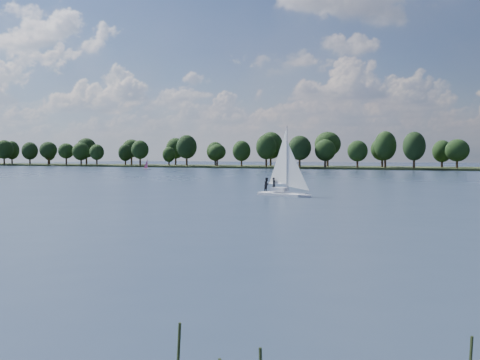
% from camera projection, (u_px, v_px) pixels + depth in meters
% --- Properties ---
extents(ground, '(700.00, 700.00, 0.00)m').
position_uv_depth(ground, '(419.00, 182.00, 111.95)').
color(ground, '#233342').
rests_on(ground, ground).
extents(far_shore, '(660.00, 40.00, 1.50)m').
position_uv_depth(far_shore, '(459.00, 170.00, 212.24)').
color(far_shore, black).
rests_on(far_shore, ground).
extents(sailboat, '(7.71, 3.88, 9.78)m').
position_uv_depth(sailboat, '(282.00, 176.00, 71.47)').
color(sailboat, silver).
rests_on(sailboat, ground).
extents(dinghy_pink, '(3.03, 2.00, 4.51)m').
position_uv_depth(dinghy_pink, '(148.00, 167.00, 212.16)').
color(dinghy_pink, silver).
rests_on(dinghy_pink, ground).
extents(pontoon, '(4.12, 2.25, 0.50)m').
position_uv_depth(pontoon, '(54.00, 166.00, 279.48)').
color(pontoon, slate).
rests_on(pontoon, ground).
extents(treeline, '(562.23, 73.98, 18.44)m').
position_uv_depth(treeline, '(444.00, 149.00, 211.01)').
color(treeline, black).
rests_on(treeline, ground).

